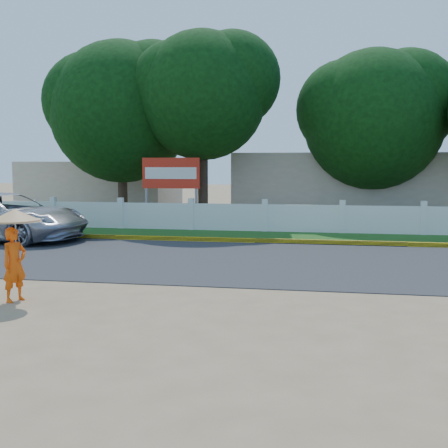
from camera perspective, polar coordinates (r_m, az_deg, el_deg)
name	(u,v)px	position (r m, az deg, el deg)	size (l,w,h in m)	color
ground	(207,298)	(11.42, -1.78, -7.57)	(120.00, 120.00, 0.00)	#9E8460
road	(240,260)	(15.75, 1.61, -3.70)	(60.00, 7.00, 0.02)	#38383A
grass_verge	(261,236)	(20.90, 3.75, -1.25)	(60.00, 3.50, 0.03)	#2D601E
curb	(255,241)	(19.22, 3.18, -1.70)	(40.00, 0.18, 0.16)	yellow
fence	(265,218)	(22.27, 4.17, 0.60)	(40.00, 0.10, 1.10)	silver
building_near	(338,185)	(28.88, 11.56, 3.85)	(10.00, 6.00, 3.20)	#B7AD99
building_far	(102,187)	(32.31, -12.26, 3.72)	(8.00, 5.00, 2.80)	#B7AD99
vehicle	(5,217)	(21.28, -21.39, 0.71)	(2.79, 6.05, 1.68)	#AFB0B7
monk_with_parasol	(15,241)	(11.72, -20.50, -1.68)	(1.01, 1.01, 1.83)	#ED530C
billboard	(171,177)	(24.03, -5.41, 4.79)	(2.50, 0.13, 2.95)	gray
tree_row	(335,106)	(25.31, 11.18, 11.71)	(27.09, 7.77, 9.05)	#473828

